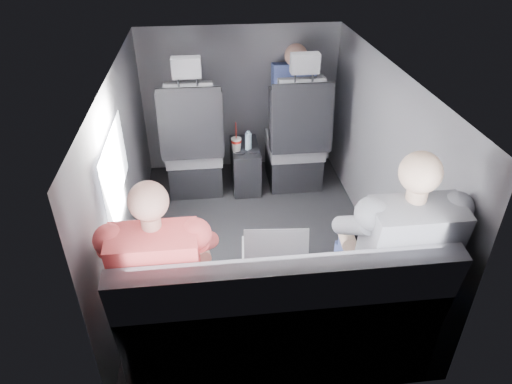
{
  "coord_description": "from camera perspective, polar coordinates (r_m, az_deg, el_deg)",
  "views": [
    {
      "loc": [
        -0.32,
        -2.74,
        2.22
      ],
      "look_at": [
        -0.01,
        -0.05,
        0.5
      ],
      "focal_mm": 32.0,
      "sensor_mm": 36.0,
      "label": 1
    }
  ],
  "objects": [
    {
      "name": "seatbelt",
      "position": [
        3.77,
        5.77,
        10.08
      ],
      "size": [
        0.35,
        0.11,
        0.59
      ],
      "primitive_type": "cube",
      "rotation": [
        -0.14,
        0.49,
        0.0
      ],
      "color": "black",
      "rests_on": "front_seat_right"
    },
    {
      "name": "panel_back",
      "position": [
        2.14,
        4.19,
        -14.08
      ],
      "size": [
        1.8,
        0.02,
        1.35
      ],
      "primitive_type": "cube",
      "color": "#56565B",
      "rests_on": "floor"
    },
    {
      "name": "floor",
      "position": [
        3.54,
        0.05,
        -6.47
      ],
      "size": [
        2.6,
        2.6,
        0.0
      ],
      "primitive_type": "plane",
      "color": "black",
      "rests_on": "ground"
    },
    {
      "name": "rear_bench",
      "position": [
        2.56,
        2.89,
        -15.92
      ],
      "size": [
        1.6,
        0.57,
        0.92
      ],
      "color": "slate",
      "rests_on": "floor"
    },
    {
      "name": "passenger_rear_left",
      "position": [
        2.4,
        -11.59,
        -9.99
      ],
      "size": [
        0.51,
        0.63,
        1.23
      ],
      "color": "#37383D",
      "rests_on": "rear_bench"
    },
    {
      "name": "passenger_front_right",
      "position": [
        4.18,
        4.78,
        11.67
      ],
      "size": [
        0.4,
        0.4,
        0.79
      ],
      "color": "navy",
      "rests_on": "front_seat_right"
    },
    {
      "name": "laptop_silver",
      "position": [
        2.49,
        2.2,
        -7.2
      ],
      "size": [
        0.35,
        0.32,
        0.24
      ],
      "color": "#ACACB1",
      "rests_on": "rear_bench"
    },
    {
      "name": "front_seat_right",
      "position": [
        4.09,
        4.99,
        5.8
      ],
      "size": [
        0.52,
        0.58,
        1.26
      ],
      "color": "black",
      "rests_on": "floor"
    },
    {
      "name": "ceiling",
      "position": [
        2.89,
        0.06,
        14.85
      ],
      "size": [
        2.6,
        2.6,
        0.0
      ],
      "primitive_type": "plane",
      "rotation": [
        3.14,
        0.0,
        0.0
      ],
      "color": "#B2B2AD",
      "rests_on": "panel_back"
    },
    {
      "name": "center_console",
      "position": [
        4.16,
        -1.35,
        3.28
      ],
      "size": [
        0.24,
        0.48,
        0.41
      ],
      "color": "black",
      "rests_on": "floor"
    },
    {
      "name": "panel_front",
      "position": [
        4.34,
        -1.97,
        11.47
      ],
      "size": [
        1.8,
        0.02,
        1.35
      ],
      "primitive_type": "cube",
      "color": "#56565B",
      "rests_on": "floor"
    },
    {
      "name": "laptop_black",
      "position": [
        2.7,
        15.12,
        -5.03
      ],
      "size": [
        0.4,
        0.41,
        0.24
      ],
      "color": "black",
      "rests_on": "passenger_rear_right"
    },
    {
      "name": "front_seat_left",
      "position": [
        4.02,
        -7.76,
        5.12
      ],
      "size": [
        0.52,
        0.58,
        1.26
      ],
      "color": "black",
      "rests_on": "floor"
    },
    {
      "name": "water_bottle",
      "position": [
        3.98,
        -0.97,
        6.39
      ],
      "size": [
        0.06,
        0.06,
        0.17
      ],
      "color": "#AAD2E6",
      "rests_on": "center_console"
    },
    {
      "name": "panel_right",
      "position": [
        3.37,
        15.46,
        3.85
      ],
      "size": [
        0.02,
        2.6,
        1.35
      ],
      "primitive_type": "cube",
      "color": "#56565B",
      "rests_on": "floor"
    },
    {
      "name": "panel_left",
      "position": [
        3.2,
        -16.19,
        2.08
      ],
      "size": [
        0.02,
        2.6,
        1.35
      ],
      "primitive_type": "cube",
      "color": "#56565B",
      "rests_on": "floor"
    },
    {
      "name": "laptop_white",
      "position": [
        2.52,
        -12.75,
        -7.53
      ],
      "size": [
        0.39,
        0.39,
        0.26
      ],
      "color": "white",
      "rests_on": "passenger_rear_left"
    },
    {
      "name": "soda_cup",
      "position": [
        3.95,
        -2.48,
        5.99
      ],
      "size": [
        0.09,
        0.09,
        0.27
      ],
      "color": "white",
      "rests_on": "center_console"
    },
    {
      "name": "side_window",
      "position": [
        2.83,
        -17.23,
        3.0
      ],
      "size": [
        0.02,
        0.75,
        0.42
      ],
      "primitive_type": "cube",
      "color": "white",
      "rests_on": "panel_left"
    },
    {
      "name": "passenger_rear_right",
      "position": [
        2.54,
        16.71,
        -7.23
      ],
      "size": [
        0.55,
        0.66,
        1.3
      ],
      "color": "navy",
      "rests_on": "rear_bench"
    }
  ]
}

